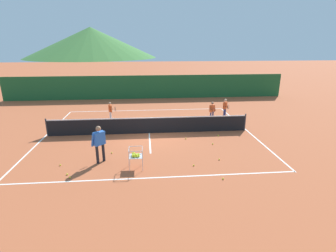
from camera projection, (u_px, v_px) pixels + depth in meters
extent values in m
plane|color=#B25633|center=(149.00, 133.00, 15.48)|extent=(120.00, 120.00, 0.00)
cube|color=white|center=(152.00, 178.00, 10.39)|extent=(11.91, 0.08, 0.01)
cube|color=white|center=(148.00, 110.00, 20.71)|extent=(11.91, 0.08, 0.01)
cube|color=white|center=(45.00, 136.00, 14.97)|extent=(0.08, 10.88, 0.01)
cube|color=white|center=(247.00, 130.00, 15.99)|extent=(0.08, 10.88, 0.01)
cube|color=white|center=(149.00, 133.00, 15.48)|extent=(0.08, 5.96, 0.01)
cylinder|color=#333338|center=(47.00, 128.00, 14.83)|extent=(0.08, 0.08, 1.05)
cylinder|color=#333338|center=(245.00, 122.00, 15.82)|extent=(0.08, 0.08, 1.05)
cube|color=black|center=(149.00, 126.00, 15.34)|extent=(11.54, 0.02, 0.92)
cube|color=white|center=(149.00, 118.00, 15.19)|extent=(11.54, 0.03, 0.06)
cylinder|color=black|center=(97.00, 155.00, 11.52)|extent=(0.13, 0.13, 0.84)
cylinder|color=black|center=(103.00, 152.00, 11.75)|extent=(0.13, 0.13, 0.84)
cube|color=blue|center=(99.00, 138.00, 11.42)|extent=(0.52, 0.51, 0.59)
sphere|color=#996B4C|center=(98.00, 129.00, 11.28)|extent=(0.23, 0.23, 0.23)
cylinder|color=blue|center=(93.00, 140.00, 11.27)|extent=(0.22, 0.23, 0.58)
cylinder|color=blue|center=(104.00, 137.00, 11.66)|extent=(0.19, 0.19, 0.58)
torus|color=#262628|center=(101.00, 137.00, 11.84)|extent=(0.23, 0.22, 0.29)
cylinder|color=black|center=(104.00, 138.00, 11.69)|extent=(0.17, 0.18, 0.03)
cylinder|color=silver|center=(110.00, 115.00, 18.06)|extent=(0.09, 0.09, 0.63)
cylinder|color=silver|center=(111.00, 116.00, 17.84)|extent=(0.09, 0.09, 0.63)
cube|color=#E55926|center=(110.00, 108.00, 17.79)|extent=(0.27, 0.41, 0.44)
sphere|color=tan|center=(110.00, 103.00, 17.68)|extent=(0.18, 0.18, 0.18)
cylinder|color=#E55926|center=(110.00, 108.00, 18.01)|extent=(0.18, 0.11, 0.43)
cylinder|color=#E55926|center=(111.00, 109.00, 17.61)|extent=(0.14, 0.10, 0.44)
torus|color=#262628|center=(115.00, 109.00, 17.71)|extent=(0.10, 0.29, 0.29)
cylinder|color=black|center=(111.00, 109.00, 17.62)|extent=(0.22, 0.09, 0.03)
cylinder|color=navy|center=(213.00, 116.00, 17.95)|extent=(0.10, 0.10, 0.65)
cylinder|color=navy|center=(211.00, 116.00, 17.78)|extent=(0.10, 0.10, 0.65)
cube|color=#E55926|center=(212.00, 108.00, 17.69)|extent=(0.41, 0.39, 0.46)
sphere|color=#996B4C|center=(212.00, 103.00, 17.59)|extent=(0.18, 0.18, 0.18)
cylinder|color=#E55926|center=(215.00, 108.00, 17.81)|extent=(0.17, 0.18, 0.45)
cylinder|color=#E55926|center=(211.00, 109.00, 17.53)|extent=(0.14, 0.15, 0.45)
torus|color=#262628|center=(214.00, 110.00, 17.35)|extent=(0.24, 0.20, 0.29)
cylinder|color=black|center=(211.00, 109.00, 17.52)|extent=(0.16, 0.19, 0.03)
cylinder|color=navy|center=(225.00, 113.00, 18.69)|extent=(0.10, 0.10, 0.67)
cylinder|color=navy|center=(224.00, 113.00, 18.48)|extent=(0.10, 0.10, 0.67)
cube|color=#E55926|center=(225.00, 105.00, 18.41)|extent=(0.38, 0.43, 0.47)
sphere|color=#DBAD84|center=(225.00, 100.00, 18.30)|extent=(0.19, 0.19, 0.19)
cylinder|color=#E55926|center=(227.00, 105.00, 18.58)|extent=(0.19, 0.16, 0.46)
cylinder|color=#E55926|center=(224.00, 106.00, 18.21)|extent=(0.15, 0.14, 0.46)
torus|color=#262628|center=(228.00, 107.00, 18.09)|extent=(0.19, 0.25, 0.29)
cylinder|color=black|center=(225.00, 107.00, 18.20)|extent=(0.20, 0.15, 0.03)
cylinder|color=#B7B7BC|center=(130.00, 156.00, 11.32)|extent=(0.02, 0.02, 0.89)
cylinder|color=#B7B7BC|center=(143.00, 155.00, 11.37)|extent=(0.02, 0.02, 0.89)
cylinder|color=#B7B7BC|center=(129.00, 162.00, 10.79)|extent=(0.02, 0.02, 0.89)
cylinder|color=#B7B7BC|center=(143.00, 161.00, 10.84)|extent=(0.02, 0.02, 0.89)
cube|color=#B7B7BC|center=(136.00, 156.00, 11.05)|extent=(0.56, 0.56, 0.01)
cube|color=#B7B7BC|center=(136.00, 146.00, 11.21)|extent=(0.56, 0.02, 0.02)
cube|color=#B7B7BC|center=(135.00, 151.00, 10.68)|extent=(0.56, 0.02, 0.02)
cube|color=#B7B7BC|center=(129.00, 149.00, 10.92)|extent=(0.02, 0.56, 0.02)
cube|color=#B7B7BC|center=(142.00, 148.00, 10.97)|extent=(0.02, 0.56, 0.02)
sphere|color=yellow|center=(133.00, 157.00, 10.91)|extent=(0.07, 0.07, 0.07)
sphere|color=yellow|center=(133.00, 156.00, 10.97)|extent=(0.07, 0.07, 0.07)
sphere|color=yellow|center=(133.00, 155.00, 11.03)|extent=(0.07, 0.07, 0.07)
sphere|color=yellow|center=(133.00, 155.00, 11.09)|extent=(0.07, 0.07, 0.07)
sphere|color=yellow|center=(133.00, 154.00, 11.15)|extent=(0.07, 0.07, 0.07)
sphere|color=yellow|center=(134.00, 157.00, 10.92)|extent=(0.07, 0.07, 0.07)
sphere|color=yellow|center=(134.00, 156.00, 10.98)|extent=(0.07, 0.07, 0.07)
sphere|color=yellow|center=(134.00, 156.00, 11.03)|extent=(0.07, 0.07, 0.07)
sphere|color=yellow|center=(134.00, 155.00, 11.10)|extent=(0.07, 0.07, 0.07)
sphere|color=yellow|center=(134.00, 154.00, 11.16)|extent=(0.07, 0.07, 0.07)
sphere|color=yellow|center=(136.00, 157.00, 10.92)|extent=(0.07, 0.07, 0.07)
sphere|color=yellow|center=(136.00, 156.00, 10.98)|extent=(0.07, 0.07, 0.07)
sphere|color=yellow|center=(136.00, 155.00, 11.03)|extent=(0.07, 0.07, 0.07)
sphere|color=yellow|center=(136.00, 155.00, 11.10)|extent=(0.07, 0.07, 0.07)
sphere|color=yellow|center=(136.00, 154.00, 11.16)|extent=(0.07, 0.07, 0.07)
sphere|color=yellow|center=(137.00, 157.00, 10.92)|extent=(0.07, 0.07, 0.07)
sphere|color=yellow|center=(137.00, 156.00, 10.98)|extent=(0.07, 0.07, 0.07)
sphere|color=yellow|center=(137.00, 155.00, 11.05)|extent=(0.07, 0.07, 0.07)
sphere|color=yellow|center=(137.00, 155.00, 11.11)|extent=(0.07, 0.07, 0.07)
sphere|color=yellow|center=(137.00, 154.00, 11.17)|extent=(0.07, 0.07, 0.07)
sphere|color=yellow|center=(139.00, 156.00, 10.93)|extent=(0.07, 0.07, 0.07)
sphere|color=yellow|center=(139.00, 156.00, 11.00)|extent=(0.07, 0.07, 0.07)
sphere|color=yellow|center=(139.00, 155.00, 11.05)|extent=(0.07, 0.07, 0.07)
sphere|color=yellow|center=(139.00, 155.00, 11.11)|extent=(0.07, 0.07, 0.07)
sphere|color=yellow|center=(139.00, 154.00, 11.17)|extent=(0.07, 0.07, 0.07)
sphere|color=yellow|center=(132.00, 156.00, 10.89)|extent=(0.07, 0.07, 0.07)
sphere|color=yellow|center=(133.00, 155.00, 10.95)|extent=(0.07, 0.07, 0.07)
sphere|color=yellow|center=(133.00, 154.00, 11.01)|extent=(0.07, 0.07, 0.07)
sphere|color=yellow|center=(133.00, 154.00, 11.07)|extent=(0.07, 0.07, 0.07)
sphere|color=yellow|center=(133.00, 153.00, 11.14)|extent=(0.07, 0.07, 0.07)
sphere|color=yellow|center=(134.00, 155.00, 10.90)|extent=(0.07, 0.07, 0.07)
sphere|color=yellow|center=(134.00, 155.00, 10.96)|extent=(0.07, 0.07, 0.07)
sphere|color=yellow|center=(134.00, 154.00, 11.01)|extent=(0.07, 0.07, 0.07)
sphere|color=yellow|center=(134.00, 154.00, 11.08)|extent=(0.07, 0.07, 0.07)
sphere|color=yellow|center=(134.00, 153.00, 11.14)|extent=(0.07, 0.07, 0.07)
sphere|color=yellow|center=(136.00, 155.00, 10.90)|extent=(0.07, 0.07, 0.07)
sphere|color=yellow|center=(223.00, 179.00, 10.26)|extent=(0.07, 0.07, 0.07)
sphere|color=yellow|center=(194.00, 165.00, 11.38)|extent=(0.07, 0.07, 0.07)
sphere|color=yellow|center=(219.00, 159.00, 11.96)|extent=(0.07, 0.07, 0.07)
sphere|color=yellow|center=(218.00, 136.00, 14.99)|extent=(0.07, 0.07, 0.07)
sphere|color=yellow|center=(98.00, 146.00, 13.54)|extent=(0.07, 0.07, 0.07)
sphere|color=yellow|center=(70.00, 177.00, 10.37)|extent=(0.07, 0.07, 0.07)
sphere|color=yellow|center=(60.00, 165.00, 11.40)|extent=(0.07, 0.07, 0.07)
sphere|color=yellow|center=(112.00, 153.00, 12.65)|extent=(0.07, 0.07, 0.07)
sphere|color=yellow|center=(186.00, 139.00, 14.53)|extent=(0.07, 0.07, 0.07)
sphere|color=yellow|center=(213.00, 144.00, 13.76)|extent=(0.07, 0.07, 0.07)
sphere|color=yellow|center=(67.00, 174.00, 10.60)|extent=(0.07, 0.07, 0.07)
cube|color=#1E5B2D|center=(147.00, 87.00, 24.67)|extent=(26.21, 0.08, 2.19)
cone|color=#427A38|center=(91.00, 42.00, 89.17)|extent=(44.10, 44.10, 10.04)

